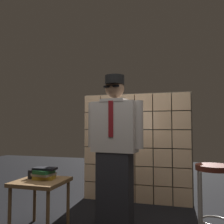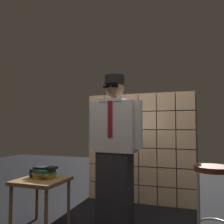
{
  "view_description": "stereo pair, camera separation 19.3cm",
  "coord_description": "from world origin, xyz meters",
  "px_view_note": "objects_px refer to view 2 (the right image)",
  "views": [
    {
      "loc": [
        0.68,
        -2.2,
        1.12
      ],
      "look_at": [
        -0.11,
        0.54,
        1.3
      ],
      "focal_mm": 38.93,
      "sensor_mm": 36.0,
      "label": 1
    },
    {
      "loc": [
        0.86,
        -2.14,
        1.12
      ],
      "look_at": [
        -0.11,
        0.54,
        1.3
      ],
      "focal_mm": 38.93,
      "sensor_mm": 36.0,
      "label": 2
    }
  ],
  "objects_px": {
    "bar_stool": "(213,187)",
    "coffee_mug": "(33,173)",
    "standing_person": "(115,146)",
    "book_stack": "(45,172)",
    "side_table": "(41,185)"
  },
  "relations": [
    {
      "from": "bar_stool",
      "to": "side_table",
      "type": "distance_m",
      "value": 1.79
    },
    {
      "from": "bar_stool",
      "to": "coffee_mug",
      "type": "bearing_deg",
      "value": -176.25
    },
    {
      "from": "bar_stool",
      "to": "side_table",
      "type": "xyz_separation_m",
      "value": [
        -1.78,
        -0.17,
        -0.09
      ]
    },
    {
      "from": "standing_person",
      "to": "bar_stool",
      "type": "relative_size",
      "value": 2.29
    },
    {
      "from": "side_table",
      "to": "book_stack",
      "type": "relative_size",
      "value": 2.12
    },
    {
      "from": "standing_person",
      "to": "bar_stool",
      "type": "distance_m",
      "value": 1.11
    },
    {
      "from": "book_stack",
      "to": "coffee_mug",
      "type": "bearing_deg",
      "value": -179.84
    },
    {
      "from": "bar_stool",
      "to": "book_stack",
      "type": "bearing_deg",
      "value": -175.93
    },
    {
      "from": "side_table",
      "to": "book_stack",
      "type": "xyz_separation_m",
      "value": [
        0.01,
        0.04,
        0.14
      ]
    },
    {
      "from": "standing_person",
      "to": "book_stack",
      "type": "bearing_deg",
      "value": -149.26
    },
    {
      "from": "bar_stool",
      "to": "book_stack",
      "type": "xyz_separation_m",
      "value": [
        -1.77,
        -0.13,
        0.04
      ]
    },
    {
      "from": "bar_stool",
      "to": "side_table",
      "type": "height_order",
      "value": "bar_stool"
    },
    {
      "from": "bar_stool",
      "to": "side_table",
      "type": "bearing_deg",
      "value": -174.59
    },
    {
      "from": "bar_stool",
      "to": "coffee_mug",
      "type": "distance_m",
      "value": 1.93
    },
    {
      "from": "book_stack",
      "to": "bar_stool",
      "type": "bearing_deg",
      "value": 4.07
    }
  ]
}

